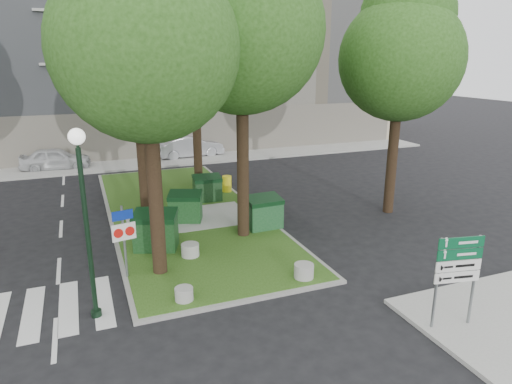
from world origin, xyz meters
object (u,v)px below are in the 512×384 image
bollard_left (184,294)px  directional_sign (457,267)px  dumpster_c (207,188)px  tree_median_near_right (243,13)px  tree_median_mid (136,47)px  car_silver (189,146)px  dumpster_b (185,207)px  dumpster_a (156,230)px  traffic_sign_pole (124,233)px  bollard_right (304,271)px  car_white (56,159)px  bollard_mid (190,250)px  tree_median_far (194,20)px  street_lamp (84,203)px  tree_median_near_left (148,29)px  dumpster_d (263,212)px  tree_street_right (403,47)px  litter_bin (227,184)px

bollard_left → directional_sign: (5.96, -3.64, 1.40)m
dumpster_c → directional_sign: (2.86, -12.36, 1.00)m
tree_median_near_right → bollard_left: size_ratio=22.44×
tree_median_mid → car_silver: 12.93m
tree_median_mid → dumpster_b: tree_median_mid is taller
dumpster_a → car_silver: dumpster_a is taller
traffic_sign_pole → car_silver: size_ratio=0.53×
dumpster_b → traffic_sign_pole: (-2.81, -4.22, 0.82)m
bollard_right → traffic_sign_pole: size_ratio=0.25×
car_white → directional_sign: bearing=-151.9°
car_silver → bollard_mid: bearing=160.9°
dumpster_c → tree_median_far: bearing=86.6°
street_lamp → car_white: street_lamp is taller
tree_median_mid → directional_sign: 14.46m
dumpster_b → car_white: car_white is taller
tree_median_near_left → dumpster_b: (1.72, 4.23, -6.60)m
tree_median_near_left → bollard_mid: bearing=35.2°
tree_median_far → dumpster_d: tree_median_far is taller
dumpster_a → dumpster_c: bearing=76.9°
dumpster_d → street_lamp: (-6.50, -4.22, 2.40)m
tree_median_mid → dumpster_d: bearing=-46.5°
dumpster_b → dumpster_d: size_ratio=1.10×
bollard_mid → traffic_sign_pole: 2.58m
dumpster_b → traffic_sign_pole: bearing=-102.8°
dumpster_a → tree_median_far: bearing=85.5°
traffic_sign_pole → car_white: (-2.42, 16.34, -0.85)m
tree_median_near_right → bollard_right: (0.43, -4.06, -7.65)m
tree_median_mid → dumpster_c: size_ratio=7.37×
tree_median_near_right → dumpster_d: size_ratio=8.01×
directional_sign → tree_street_right: bearing=73.4°
tree_median_mid → bollard_left: tree_median_mid is taller
traffic_sign_pole → directional_sign: size_ratio=1.01×
tree_median_near_left → tree_median_mid: size_ratio=1.05×
litter_bin → dumpster_a: bearing=-127.4°
tree_median_mid → traffic_sign_pole: tree_median_mid is taller
tree_street_right → dumpster_a: 12.11m
tree_median_mid → directional_sign: bearing=-65.0°
tree_median_mid → bollard_right: bearing=-68.2°
bollard_left → litter_bin: litter_bin is taller
tree_median_far → car_silver: (1.21, 7.44, -7.57)m
dumpster_a → dumpster_b: bearing=76.8°
dumpster_c → directional_sign: bearing=-72.8°
bollard_left → tree_median_near_right: bearing=51.1°
tree_street_right → car_white: (-14.01, 13.85, -6.30)m
car_silver → tree_median_mid: bearing=151.3°
litter_bin → street_lamp: 11.94m
bollard_left → litter_bin: bearing=65.8°
traffic_sign_pole → bollard_left: bearing=-69.3°
street_lamp → bollard_left: bearing=-5.3°
tree_median_near_left → dumpster_b: 8.03m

